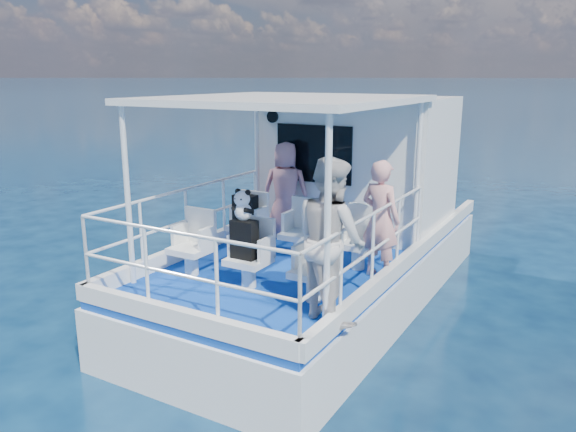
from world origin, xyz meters
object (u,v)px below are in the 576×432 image
(passenger_port_fwd, at_px, (285,190))
(panda, at_px, (243,205))
(backpack_center, at_px, (244,239))
(passenger_stbd_aft, at_px, (331,239))

(passenger_port_fwd, xyz_separation_m, panda, (0.68, -2.19, 0.27))
(backpack_center, bearing_deg, passenger_port_fwd, 107.73)
(passenger_port_fwd, distance_m, panda, 2.31)
(backpack_center, relative_size, panda, 1.26)
(passenger_port_fwd, xyz_separation_m, backpack_center, (0.70, -2.20, -0.15))
(passenger_port_fwd, bearing_deg, passenger_stbd_aft, 109.03)
(backpack_center, distance_m, panda, 0.42)
(passenger_port_fwd, xyz_separation_m, passenger_stbd_aft, (1.99, -2.48, 0.11))
(passenger_port_fwd, height_order, passenger_stbd_aft, passenger_stbd_aft)
(panda, bearing_deg, passenger_stbd_aft, -12.72)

